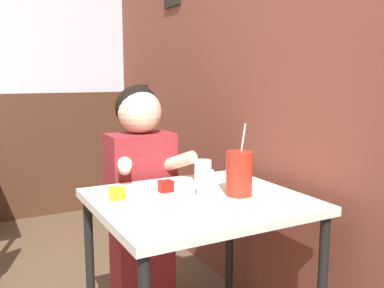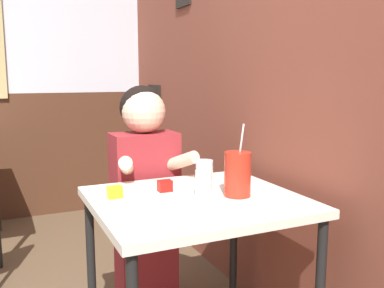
% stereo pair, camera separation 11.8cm
% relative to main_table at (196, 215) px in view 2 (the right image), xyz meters
% --- Properties ---
extents(brick_wall_right, '(0.08, 4.77, 2.70)m').
position_rel_main_table_xyz_m(brick_wall_right, '(0.54, 1.00, 0.69)').
color(brick_wall_right, brown).
rests_on(brick_wall_right, ground_plane).
extents(main_table, '(0.85, 0.76, 0.74)m').
position_rel_main_table_xyz_m(main_table, '(0.00, 0.00, 0.00)').
color(main_table, beige).
rests_on(main_table, ground_plane).
extents(person_seated, '(0.42, 0.42, 1.20)m').
position_rel_main_table_xyz_m(person_seated, '(-0.05, 0.54, -0.01)').
color(person_seated, maroon).
rests_on(person_seated, ground_plane).
extents(cocktail_pitcher, '(0.11, 0.11, 0.31)m').
position_rel_main_table_xyz_m(cocktail_pitcher, '(0.17, -0.05, 0.17)').
color(cocktail_pitcher, '#B22819').
rests_on(cocktail_pitcher, main_table).
extents(glass_near_pitcher, '(0.08, 0.08, 0.10)m').
position_rel_main_table_xyz_m(glass_near_pitcher, '(0.15, 0.23, 0.13)').
color(glass_near_pitcher, silver).
rests_on(glass_near_pitcher, main_table).
extents(glass_center, '(0.07, 0.07, 0.11)m').
position_rel_main_table_xyz_m(glass_center, '(0.03, -0.01, 0.14)').
color(glass_center, silver).
rests_on(glass_center, main_table).
extents(condiment_ketchup, '(0.06, 0.04, 0.05)m').
position_rel_main_table_xyz_m(condiment_ketchup, '(-0.09, 0.14, 0.10)').
color(condiment_ketchup, '#B7140F').
rests_on(condiment_ketchup, main_table).
extents(condiment_mustard, '(0.06, 0.04, 0.05)m').
position_rel_main_table_xyz_m(condiment_mustard, '(-0.31, 0.13, 0.10)').
color(condiment_mustard, yellow).
rests_on(condiment_mustard, main_table).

